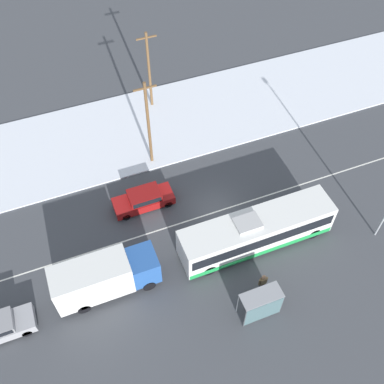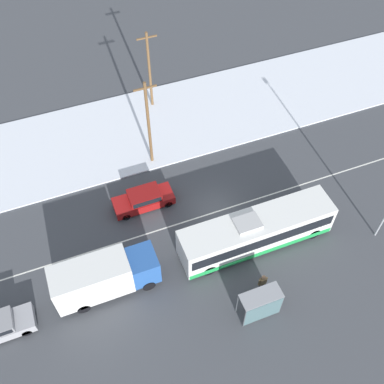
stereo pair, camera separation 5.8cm
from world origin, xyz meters
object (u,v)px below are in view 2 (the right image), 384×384
(pedestrian_at_stop, at_px, (263,281))
(city_bus, at_px, (256,231))
(sedan_car, at_px, (144,199))
(utility_pole_roadside, at_px, (149,124))
(bus_shelter, at_px, (262,304))
(utility_pole_snowlot, at_px, (149,70))
(box_truck, at_px, (103,277))

(pedestrian_at_stop, bearing_deg, city_bus, 70.82)
(sedan_car, xyz_separation_m, utility_pole_roadside, (2.06, 4.34, 3.49))
(pedestrian_at_stop, distance_m, bus_shelter, 2.00)
(city_bus, bearing_deg, bus_shelter, -112.90)
(pedestrian_at_stop, distance_m, utility_pole_snowlot, 21.51)
(utility_pole_roadside, relative_size, utility_pole_snowlot, 1.06)
(sedan_car, height_order, pedestrian_at_stop, pedestrian_at_stop)
(box_truck, height_order, utility_pole_snowlot, utility_pole_snowlot)
(city_bus, bearing_deg, utility_pole_snowlot, 96.99)
(pedestrian_at_stop, bearing_deg, utility_pole_snowlot, 92.47)
(city_bus, height_order, sedan_car, city_bus)
(pedestrian_at_stop, xyz_separation_m, bus_shelter, (-0.97, -1.67, 0.54))
(pedestrian_at_stop, height_order, utility_pole_snowlot, utility_pole_snowlot)
(utility_pole_snowlot, bearing_deg, box_truck, -117.35)
(utility_pole_snowlot, bearing_deg, pedestrian_at_stop, -87.53)
(city_bus, height_order, bus_shelter, city_bus)
(bus_shelter, bearing_deg, box_truck, 148.15)
(pedestrian_at_stop, bearing_deg, sedan_car, 118.04)
(sedan_car, bearing_deg, box_truck, 52.59)
(utility_pole_roadside, bearing_deg, pedestrian_at_stop, -77.23)
(box_truck, xyz_separation_m, utility_pole_snowlot, (9.00, 17.40, 2.30))
(pedestrian_at_stop, distance_m, utility_pole_roadside, 14.99)
(city_bus, relative_size, utility_pole_roadside, 1.38)
(city_bus, xyz_separation_m, utility_pole_roadside, (-4.49, 10.68, 2.81))
(sedan_car, bearing_deg, pedestrian_at_stop, 118.04)
(pedestrian_at_stop, xyz_separation_m, utility_pole_snowlot, (-0.92, 21.29, 2.95))
(city_bus, relative_size, sedan_car, 2.41)
(pedestrian_at_stop, height_order, utility_pole_roadside, utility_pole_roadside)
(sedan_car, height_order, utility_pole_snowlot, utility_pole_snowlot)
(box_truck, bearing_deg, city_bus, -1.52)
(box_truck, xyz_separation_m, bus_shelter, (8.95, -5.56, -0.11))
(pedestrian_at_stop, xyz_separation_m, utility_pole_roadside, (-3.24, 14.28, 3.20))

